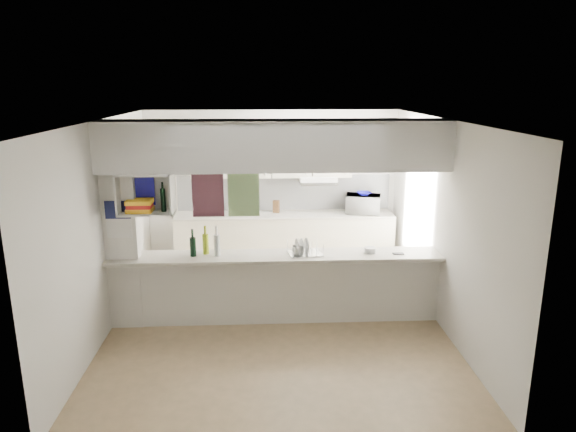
{
  "coord_description": "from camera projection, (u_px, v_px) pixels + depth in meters",
  "views": [
    {
      "loc": [
        -0.15,
        -6.15,
        3.02
      ],
      "look_at": [
        0.18,
        0.5,
        1.29
      ],
      "focal_mm": 32.0,
      "sensor_mm": 36.0,
      "label": 1
    }
  ],
  "objects": [
    {
      "name": "plastic_tubs",
      "position": [
        372.0,
        250.0,
        6.54
      ],
      "size": [
        0.49,
        0.18,
        0.07
      ],
      "color": "silver",
      "rests_on": "breakfast_bar"
    },
    {
      "name": "wall_back",
      "position": [
        272.0,
        188.0,
        8.71
      ],
      "size": [
        4.2,
        0.0,
        4.2
      ],
      "primitive_type": "plane",
      "rotation": [
        1.57,
        0.0,
        0.0
      ],
      "color": "silver",
      "rests_on": "floor"
    },
    {
      "name": "knife_block",
      "position": [
        276.0,
        207.0,
        8.57
      ],
      "size": [
        0.12,
        0.11,
        0.2
      ],
      "primitive_type": "cube",
      "rotation": [
        0.0,
        0.0,
        -0.26
      ],
      "color": "brown",
      "rests_on": "bench_top"
    },
    {
      "name": "cup",
      "position": [
        297.0,
        250.0,
        6.44
      ],
      "size": [
        0.14,
        0.14,
        0.1
      ],
      "primitive_type": "imported",
      "rotation": [
        0.0,
        0.0,
        0.03
      ],
      "color": "white",
      "rests_on": "dish_rack"
    },
    {
      "name": "wine_bottles",
      "position": [
        206.0,
        245.0,
        6.43
      ],
      "size": [
        0.38,
        0.16,
        0.39
      ],
      "color": "black",
      "rests_on": "breakfast_bar"
    },
    {
      "name": "wall_right",
      "position": [
        442.0,
        223.0,
        6.49
      ],
      "size": [
        0.0,
        4.8,
        4.8
      ],
      "primitive_type": "plane",
      "rotation": [
        1.57,
        0.0,
        -1.57
      ],
      "color": "silver",
      "rests_on": "floor"
    },
    {
      "name": "wall_left",
      "position": [
        105.0,
        228.0,
        6.29
      ],
      "size": [
        0.0,
        4.8,
        4.8
      ],
      "primitive_type": "plane",
      "rotation": [
        1.57,
        0.0,
        1.57
      ],
      "color": "silver",
      "rests_on": "floor"
    },
    {
      "name": "utensil_jar",
      "position": [
        243.0,
        209.0,
        8.52
      ],
      "size": [
        0.1,
        0.1,
        0.15
      ],
      "primitive_type": "cylinder",
      "color": "black",
      "rests_on": "bench_top"
    },
    {
      "name": "cubby_shelf",
      "position": [
        145.0,
        196.0,
        6.15
      ],
      "size": [
        0.65,
        0.35,
        0.5
      ],
      "color": "white",
      "rests_on": "bulkhead"
    },
    {
      "name": "kitchen_run",
      "position": [
        282.0,
        219.0,
        8.58
      ],
      "size": [
        3.6,
        0.63,
        2.24
      ],
      "color": "beige",
      "rests_on": "floor"
    },
    {
      "name": "microwave",
      "position": [
        363.0,
        204.0,
        8.52
      ],
      "size": [
        0.63,
        0.5,
        0.31
      ],
      "primitive_type": "imported",
      "rotation": [
        0.0,
        0.0,
        2.91
      ],
      "color": "white",
      "rests_on": "bench_top"
    },
    {
      "name": "floor",
      "position": [
        276.0,
        321.0,
        6.71
      ],
      "size": [
        4.8,
        4.8,
        0.0
      ],
      "primitive_type": "plane",
      "color": "#8E7652",
      "rests_on": "ground"
    },
    {
      "name": "dish_rack",
      "position": [
        305.0,
        248.0,
        6.48
      ],
      "size": [
        0.46,
        0.38,
        0.22
      ],
      "rotation": [
        0.0,
        0.0,
        0.17
      ],
      "color": "silver",
      "rests_on": "breakfast_bar"
    },
    {
      "name": "ceiling",
      "position": [
        275.0,
        120.0,
        6.06
      ],
      "size": [
        4.8,
        4.8,
        0.0
      ],
      "primitive_type": "plane",
      "color": "white",
      "rests_on": "wall_back"
    },
    {
      "name": "servery_partition",
      "position": [
        262.0,
        198.0,
        6.29
      ],
      "size": [
        4.2,
        0.5,
        2.6
      ],
      "color": "silver",
      "rests_on": "floor"
    },
    {
      "name": "bowl",
      "position": [
        364.0,
        194.0,
        8.44
      ],
      "size": [
        0.23,
        0.23,
        0.06
      ],
      "primitive_type": "imported",
      "color": "#0D0A78",
      "rests_on": "microwave"
    }
  ]
}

